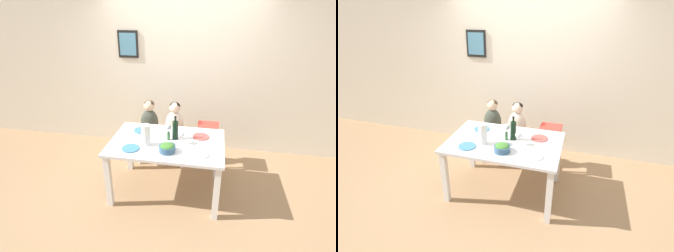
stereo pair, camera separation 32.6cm
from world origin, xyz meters
TOP-DOWN VIEW (x-y plane):
  - ground_plane at (0.00, 0.00)m, footprint 14.00×14.00m
  - wall_back at (-0.00, 1.34)m, footprint 10.00×0.09m
  - dining_table at (0.00, 0.00)m, footprint 1.41×0.94m
  - chair_far_left at (-0.40, 0.70)m, footprint 0.37×0.42m
  - chair_far_center at (-0.02, 0.70)m, footprint 0.37×0.42m
  - chair_right_highchair at (0.49, 0.70)m, footprint 0.31×0.36m
  - person_child_left at (-0.40, 0.70)m, footprint 0.27×0.20m
  - person_child_center at (-0.02, 0.70)m, footprint 0.27×0.20m
  - wine_bottle at (0.09, 0.09)m, footprint 0.07×0.07m
  - paper_towel_roll at (-0.23, -0.13)m, footprint 0.11×0.11m
  - wine_glass_near at (0.19, -0.03)m, footprint 0.08×0.08m
  - wine_glass_far at (-0.01, 0.15)m, footprint 0.08×0.08m
  - salad_bowl_large at (0.05, -0.24)m, footprint 0.19×0.19m
  - dinner_plate_front_left at (-0.39, -0.26)m, footprint 0.21×0.21m
  - dinner_plate_back_left at (-0.40, 0.24)m, footprint 0.21×0.21m
  - dinner_plate_back_right at (0.41, 0.20)m, footprint 0.21×0.21m
  - dinner_plate_front_right at (0.43, -0.24)m, footprint 0.21×0.21m
  - condiment_bottle_hot_sauce at (0.01, 0.05)m, footprint 0.04×0.04m

SIDE VIEW (x-z plane):
  - ground_plane at x=0.00m, z-range 0.00..0.00m
  - chair_far_left at x=-0.40m, z-range 0.16..0.63m
  - chair_far_center at x=-0.02m, z-range 0.16..0.63m
  - chair_right_highchair at x=0.49m, z-range 0.19..0.88m
  - dining_table at x=0.00m, z-range 0.27..1.03m
  - person_child_left at x=-0.40m, z-range 0.46..1.01m
  - person_child_center at x=-0.02m, z-range 0.46..1.01m
  - dinner_plate_front_left at x=-0.39m, z-range 0.75..0.77m
  - dinner_plate_back_left at x=-0.40m, z-range 0.75..0.77m
  - dinner_plate_back_right at x=0.41m, z-range 0.75..0.77m
  - dinner_plate_front_right at x=0.43m, z-range 0.75..0.77m
  - salad_bowl_large at x=0.05m, z-range 0.75..0.85m
  - condiment_bottle_hot_sauce at x=0.01m, z-range 0.75..0.87m
  - wine_glass_near at x=0.19m, z-range 0.79..0.96m
  - wine_glass_far at x=-0.01m, z-range 0.79..0.96m
  - wine_bottle at x=0.09m, z-range 0.72..1.04m
  - paper_towel_roll at x=-0.23m, z-range 0.75..1.02m
  - wall_back at x=0.00m, z-range 0.00..2.70m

